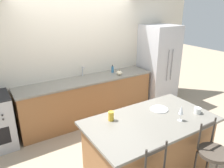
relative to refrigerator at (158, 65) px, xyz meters
name	(u,v)px	position (x,y,z in m)	size (l,w,h in m)	color
ground_plane	(96,126)	(-1.88, -0.27, -0.97)	(18.00, 18.00, 0.00)	tan
wall_back	(80,56)	(-1.88, 0.40, 0.38)	(6.00, 0.07, 2.70)	beige
back_counter	(88,99)	(-1.88, 0.09, -0.50)	(2.90, 0.65, 0.94)	#936038
sink_faucet	(83,70)	(-1.88, 0.28, 0.11)	(0.02, 0.13, 0.22)	#ADAFB5
kitchen_island	(149,149)	(-1.88, -1.89, -0.49)	(1.78, 1.01, 0.94)	#936038
refrigerator	(158,65)	(0.00, 0.00, 0.00)	(0.77, 0.78, 1.93)	#BCBCC1
bar_stool_far	(212,159)	(-1.44, -2.58, -0.39)	(0.38, 0.38, 1.07)	#332D28
dinner_plate	(159,109)	(-1.57, -1.73, -0.02)	(0.26, 0.26, 0.02)	white
wine_glass	(181,110)	(-1.56, -2.11, 0.13)	(0.06, 0.06, 0.22)	white
coffee_mug	(198,111)	(-1.19, -2.10, 0.02)	(0.12, 0.09, 0.09)	white
tumbler_cup	(111,116)	(-2.34, -1.62, 0.04)	(0.08, 0.08, 0.13)	gold
pumpkin_decoration	(119,73)	(-1.17, -0.06, 0.02)	(0.12, 0.12, 0.12)	beige
soap_bottle	(113,69)	(-1.21, 0.17, 0.05)	(0.06, 0.06, 0.18)	teal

